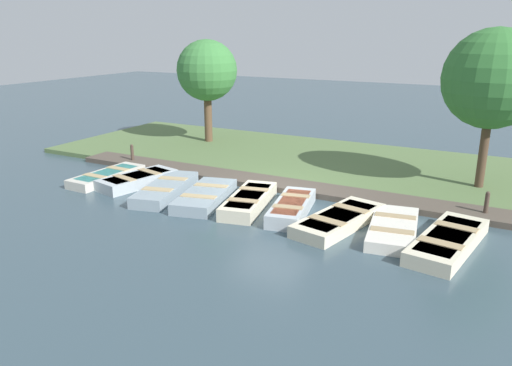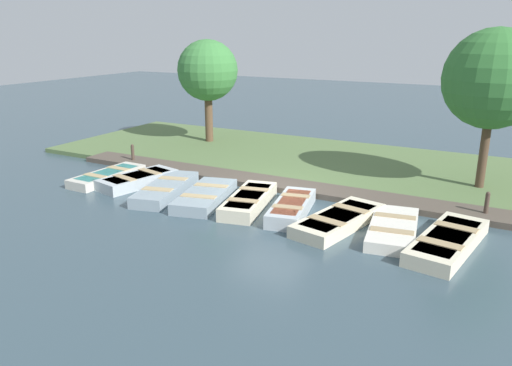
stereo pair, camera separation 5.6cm
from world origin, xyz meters
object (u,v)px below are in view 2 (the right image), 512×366
(rowboat_0, at_px, (107,176))
(rowboat_8, at_px, (448,241))
(rowboat_5, at_px, (292,207))
(rowboat_6, at_px, (339,220))
(rowboat_7, at_px, (393,229))
(park_tree_far_left, at_px, (208,71))
(mooring_post_far, at_px, (487,205))
(park_tree_left, at_px, (494,79))
(rowboat_3, at_px, (205,196))
(rowboat_4, at_px, (249,200))
(rowboat_2, at_px, (166,189))
(rowboat_1, at_px, (138,180))
(mooring_post_near, at_px, (133,154))

(rowboat_0, xyz_separation_m, rowboat_8, (0.45, 12.05, 0.02))
(rowboat_5, relative_size, rowboat_6, 0.86)
(rowboat_6, bearing_deg, rowboat_7, 107.40)
(rowboat_8, xyz_separation_m, park_tree_far_left, (-7.33, -12.03, 3.33))
(mooring_post_far, xyz_separation_m, park_tree_left, (-2.73, -0.41, 3.40))
(rowboat_7, height_order, mooring_post_far, mooring_post_far)
(rowboat_3, relative_size, park_tree_left, 0.60)
(rowboat_0, bearing_deg, rowboat_4, 91.16)
(rowboat_4, bearing_deg, rowboat_7, 77.43)
(rowboat_2, bearing_deg, rowboat_6, 76.13)
(rowboat_0, height_order, rowboat_1, rowboat_1)
(park_tree_far_left, bearing_deg, rowboat_4, 40.87)
(rowboat_2, relative_size, park_tree_left, 0.65)
(rowboat_0, height_order, rowboat_5, rowboat_5)
(rowboat_3, distance_m, rowboat_6, 4.56)
(rowboat_5, relative_size, rowboat_8, 0.84)
(rowboat_3, distance_m, rowboat_4, 1.53)
(rowboat_4, relative_size, park_tree_far_left, 0.65)
(rowboat_1, relative_size, park_tree_far_left, 0.61)
(rowboat_1, bearing_deg, mooring_post_near, -122.45)
(rowboat_3, height_order, mooring_post_far, mooring_post_far)
(mooring_post_far, bearing_deg, rowboat_6, -55.00)
(rowboat_5, xyz_separation_m, mooring_post_far, (-2.31, 5.23, 0.21))
(rowboat_6, bearing_deg, mooring_post_far, 137.75)
(rowboat_5, relative_size, park_tree_left, 0.55)
(mooring_post_near, height_order, park_tree_far_left, park_tree_far_left)
(park_tree_left, bearing_deg, rowboat_8, -2.89)
(rowboat_1, height_order, rowboat_5, rowboat_5)
(mooring_post_near, relative_size, mooring_post_far, 1.00)
(rowboat_4, xyz_separation_m, mooring_post_near, (-2.34, -6.79, 0.22))
(rowboat_8, bearing_deg, rowboat_0, -83.01)
(rowboat_2, bearing_deg, park_tree_left, 105.46)
(rowboat_6, relative_size, mooring_post_near, 4.12)
(rowboat_7, xyz_separation_m, mooring_post_far, (-2.43, 2.13, 0.26))
(rowboat_5, bearing_deg, park_tree_left, 124.83)
(rowboat_5, distance_m, mooring_post_far, 5.72)
(rowboat_2, xyz_separation_m, rowboat_4, (-0.22, 3.10, 0.01))
(rowboat_0, xyz_separation_m, mooring_post_far, (-2.26, 12.74, 0.26))
(rowboat_8, height_order, mooring_post_far, mooring_post_far)
(rowboat_7, bearing_deg, rowboat_6, -94.02)
(rowboat_6, height_order, rowboat_7, rowboat_6)
(rowboat_0, bearing_deg, rowboat_8, 89.76)
(rowboat_8, relative_size, park_tree_far_left, 0.73)
(rowboat_3, bearing_deg, rowboat_0, -106.95)
(rowboat_4, bearing_deg, rowboat_2, -97.38)
(rowboat_1, height_order, mooring_post_far, mooring_post_far)
(rowboat_7, relative_size, park_tree_far_left, 0.63)
(mooring_post_far, relative_size, park_tree_left, 0.16)
(rowboat_1, xyz_separation_m, rowboat_4, (0.17, 4.67, 0.01))
(rowboat_6, height_order, park_tree_left, park_tree_left)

